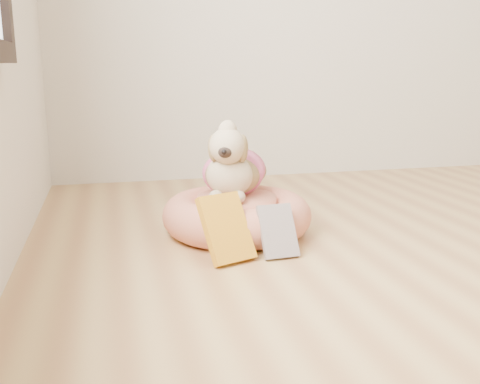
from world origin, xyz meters
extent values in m
cylinder|color=#D26652|center=(-1.22, 1.15, 0.04)|extent=(0.42, 0.42, 0.09)
torus|color=#D26652|center=(-1.22, 1.15, 0.07)|extent=(0.57, 0.57, 0.15)
cylinder|color=#D26652|center=(-1.22, 1.15, 0.11)|extent=(0.30, 0.30, 0.08)
cube|color=yellow|center=(-1.32, 0.87, 0.11)|extent=(0.20, 0.19, 0.22)
cube|color=white|center=(-1.14, 0.87, 0.09)|extent=(0.13, 0.12, 0.17)
camera|label=1|loc=(-1.68, -0.79, 0.62)|focal=40.00mm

